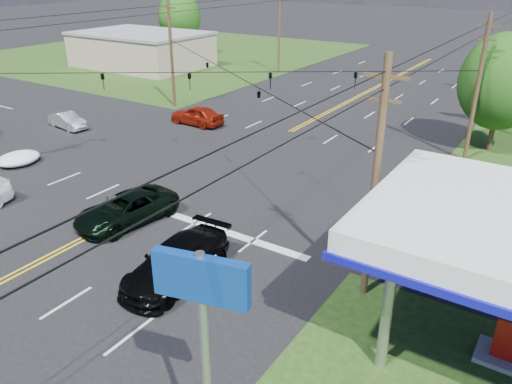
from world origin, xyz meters
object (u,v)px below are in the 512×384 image
Objects in this scene: pole_ne at (477,88)px; pickup_dkgreen at (126,209)px; polesign_se at (203,319)px; pole_nw at (171,52)px; tree_far_l at (180,17)px; sedan_silver at (67,120)px; pole_left_far at (279,29)px; tree_right_a at (502,82)px; retail_nw at (142,50)px; pole_se at (375,181)px; suv_black at (176,262)px.

pickup_dkgreen is (-12.50, -18.89, -4.16)m from pole_ne.
pole_ne is at bearing 90.00° from polesign_se.
pole_nw reaches higher than polesign_se.
pole_ne is 50.54m from tree_far_l.
pickup_dkgreen is at bearing -112.45° from sedan_silver.
pole_left_far is (0.00, 19.00, 0.25)m from pole_nw.
tree_right_a is 30.99m from polesign_se.
tree_far_l is at bearing 152.93° from pole_ne.
tree_right_a is (1.00, 3.00, -0.05)m from pole_ne.
retail_nw is 45.02m from pole_ne.
tree_far_l is 1.60× the size of pickup_dkgreen.
tree_right_a is 1.50× the size of pickup_dkgreen.
pole_left_far is 29.47m from sedan_silver.
sedan_silver is (-2.59, -10.00, -4.27)m from pole_nw.
pole_ne reaches higher than polesign_se.
pole_ne is 1.16× the size of tree_right_a.
pole_nw is at bearing -173.66° from tree_right_a.
tree_far_l reaches higher than sedan_silver.
retail_nw reaches higher than pickup_dkgreen.
retail_nw is at bearing -78.69° from tree_far_l.
pole_se is 1.00× the size of pole_nw.
suv_black is 10.63m from polesign_se.
suv_black is (38.04, -44.35, -4.38)m from tree_far_l.
retail_nw is 1.96× the size of tree_right_a.
pole_left_far is 1.22× the size of tree_right_a.
pole_nw is 2.44× the size of sedan_silver.
pole_left_far reaches higher than polesign_se.
tree_right_a is 1.17× the size of polesign_se.
pole_left_far is 19.42m from tree_far_l.
pole_left_far is 1.43× the size of polesign_se.
pole_ne is at bearing -64.26° from sedan_silver.
pickup_dkgreen is at bearing 144.01° from polesign_se.
suv_black is (5.54, -2.47, 0.06)m from pickup_dkgreen.
pole_nw is at bearing -50.44° from tree_far_l.
polesign_se is at bearing -46.60° from suv_black.
pole_se reaches higher than tree_far_l.
tree_far_l is at bearing 127.56° from suv_black.
pole_nw is (-26.00, 18.00, 0.00)m from pole_se.
pole_ne is (43.00, -13.00, 2.92)m from retail_nw.
pole_se reaches higher than polesign_se.
pole_nw is 27.17m from tree_right_a.
pole_left_far reaches higher than pole_nw.
pickup_dkgreen is 16.13m from polesign_se.
pole_se is at bearing -42.34° from tree_far_l.
pole_se is at bearing 22.68° from suv_black.
pole_ne is (26.00, 0.00, 0.00)m from pole_nw.
pole_nw is 28.90m from suv_black.
retail_nw is 44.14m from pickup_dkgreen.
pole_nw is at bearing -37.41° from retail_nw.
pole_se is 1.16× the size of tree_right_a.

